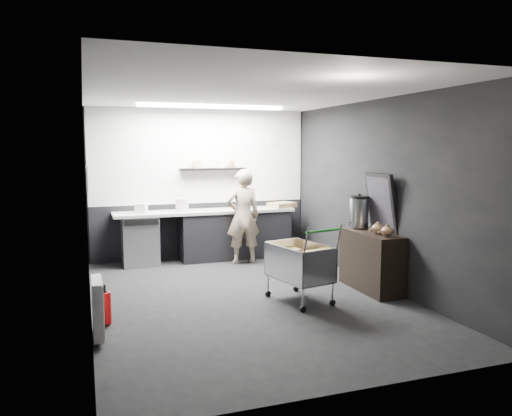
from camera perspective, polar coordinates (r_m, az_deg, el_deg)
name	(u,v)px	position (r m, az deg, el deg)	size (l,w,h in m)	color
floor	(248,298)	(6.82, -0.97, -10.21)	(5.50, 5.50, 0.00)	black
ceiling	(247,93)	(6.55, -1.02, 12.98)	(5.50, 5.50, 0.00)	white
wall_back	(201,184)	(9.19, -6.32, 2.77)	(5.50, 5.50, 0.00)	black
wall_front	(354,231)	(4.05, 11.18, -2.56)	(5.50, 5.50, 0.00)	black
wall_left	(87,203)	(6.23, -18.77, 0.49)	(5.50, 5.50, 0.00)	black
wall_right	(379,193)	(7.41, 13.87, 1.63)	(5.50, 5.50, 0.00)	black
kitchen_wall_panel	(201,156)	(9.15, -6.34, 5.89)	(3.95, 0.02, 1.70)	silver
dado_panel	(202,230)	(9.27, -6.22, -2.48)	(3.95, 0.02, 1.00)	black
floating_shelf	(213,169)	(9.10, -4.93, 4.45)	(1.20, 0.22, 0.04)	black
wall_clock	(273,140)	(9.55, 1.95, 7.77)	(0.20, 0.20, 0.03)	white
poster	(87,180)	(7.51, -18.75, 3.06)	(0.02, 0.30, 0.40)	silver
poster_red_band	(87,175)	(7.50, -18.73, 3.59)	(0.01, 0.22, 0.10)	red
radiator	(97,308)	(5.55, -17.67, -10.80)	(0.10, 0.50, 0.60)	white
ceiling_strip	(212,107)	(8.32, -5.05, 11.46)	(2.40, 0.20, 0.04)	white
prep_counter	(213,234)	(9.01, -4.94, -3.01)	(3.20, 0.61, 0.90)	black
person	(243,216)	(8.64, -1.49, -0.97)	(0.60, 0.39, 1.64)	beige
shopping_cart	(299,265)	(6.57, 4.97, -6.50)	(0.75, 1.05, 1.02)	silver
sideboard	(371,253)	(7.27, 13.03, -5.00)	(0.47, 1.10, 1.65)	black
fire_extinguisher	(105,306)	(6.01, -16.86, -10.72)	(0.14, 0.14, 0.45)	red
cardboard_box	(282,205)	(9.30, 2.98, 0.35)	(0.46, 0.35, 0.09)	#987B51
pink_tub	(182,205)	(8.82, -8.43, 0.36)	(0.22, 0.22, 0.22)	beige
white_container	(141,208)	(8.67, -13.01, -0.04)	(0.19, 0.15, 0.17)	white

